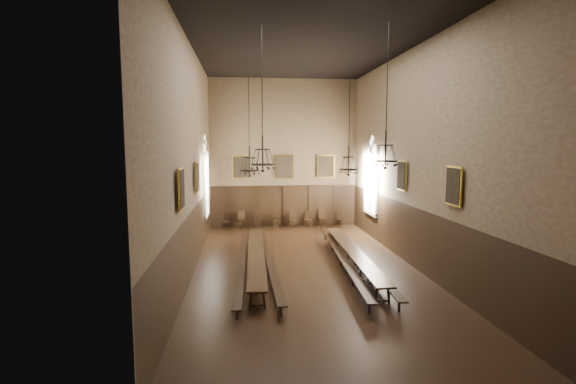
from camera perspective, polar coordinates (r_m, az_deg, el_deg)
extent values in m
cube|color=black|center=(17.38, 2.37, -10.42)|extent=(9.00, 18.00, 0.02)
cube|color=black|center=(17.09, 2.52, 19.91)|extent=(9.00, 18.00, 0.02)
cube|color=#836E51|center=(25.57, -0.58, 5.30)|extent=(9.00, 0.02, 9.00)
cube|color=#836E51|center=(7.85, 12.33, 2.30)|extent=(9.00, 0.02, 9.00)
cube|color=#836E51|center=(16.57, -13.21, 4.44)|extent=(0.02, 18.00, 9.00)
cube|color=#836E51|center=(17.87, 16.94, 4.47)|extent=(0.02, 18.00, 9.00)
cube|color=black|center=(17.10, -4.36, -8.30)|extent=(0.88, 9.18, 0.06)
cube|color=black|center=(17.60, 8.86, -7.96)|extent=(0.93, 9.09, 0.06)
cube|color=black|center=(16.89, -6.34, -9.43)|extent=(0.59, 9.94, 0.05)
cube|color=black|center=(17.17, -2.63, -9.08)|extent=(0.46, 10.24, 0.05)
cube|color=black|center=(17.67, 7.28, -8.62)|extent=(0.98, 10.69, 0.05)
cube|color=black|center=(17.83, 10.23, -8.58)|extent=(0.89, 10.37, 0.05)
cube|color=black|center=(25.35, -8.47, -4.03)|extent=(0.52, 0.52, 0.05)
cube|color=black|center=(25.48, -8.46, -3.42)|extent=(0.40, 0.17, 0.49)
cube|color=black|center=(25.37, -6.27, -3.87)|extent=(0.57, 0.57, 0.05)
cube|color=black|center=(25.52, -6.28, -3.19)|extent=(0.45, 0.18, 0.54)
cube|color=black|center=(25.42, -4.10, -3.81)|extent=(0.47, 0.47, 0.05)
cube|color=black|center=(25.57, -4.12, -3.13)|extent=(0.46, 0.05, 0.55)
cube|color=black|center=(25.43, -1.52, -3.88)|extent=(0.47, 0.47, 0.05)
cube|color=black|center=(25.57, -1.56, -3.24)|extent=(0.43, 0.09, 0.51)
cube|color=black|center=(25.53, 0.72, -3.89)|extent=(0.46, 0.46, 0.05)
cube|color=black|center=(25.66, 0.67, -3.30)|extent=(0.40, 0.10, 0.48)
cube|color=black|center=(25.66, 2.74, -3.81)|extent=(0.50, 0.50, 0.05)
cube|color=black|center=(25.79, 2.68, -3.20)|extent=(0.41, 0.14, 0.50)
cube|color=black|center=(25.90, 4.79, -3.65)|extent=(0.47, 0.47, 0.05)
cube|color=black|center=(26.04, 4.72, -2.99)|extent=(0.45, 0.06, 0.54)
cube|color=black|center=(26.09, 7.05, -3.75)|extent=(0.50, 0.50, 0.05)
cube|color=black|center=(26.21, 6.97, -3.18)|extent=(0.38, 0.17, 0.47)
cylinder|color=black|center=(19.18, -5.38, 12.29)|extent=(0.03, 0.03, 4.03)
torus|color=black|center=(19.12, -5.28, 2.92)|extent=(0.90, 0.90, 0.05)
torus|color=black|center=(19.09, -5.30, 4.67)|extent=(0.57, 0.57, 0.04)
cylinder|color=black|center=(19.10, -5.30, 4.35)|extent=(0.06, 0.06, 1.27)
cylinder|color=black|center=(19.35, 8.43, 12.24)|extent=(0.03, 0.03, 3.99)
torus|color=black|center=(19.29, 8.28, 3.06)|extent=(0.89, 0.89, 0.05)
torus|color=black|center=(19.26, 8.31, 4.77)|extent=(0.56, 0.56, 0.04)
cylinder|color=black|center=(19.27, 8.30, 4.46)|extent=(0.06, 0.06, 1.25)
cylinder|color=black|center=(14.47, -3.57, 14.96)|extent=(0.03, 0.03, 3.64)
torus|color=black|center=(14.34, -3.49, 3.78)|extent=(0.80, 0.80, 0.05)
torus|color=black|center=(14.32, -3.51, 5.85)|extent=(0.51, 0.51, 0.04)
cylinder|color=black|center=(14.32, -3.50, 5.47)|extent=(0.06, 0.06, 1.13)
cylinder|color=black|center=(14.54, 13.45, 15.07)|extent=(0.03, 0.03, 3.48)
torus|color=black|center=(14.38, 13.15, 4.14)|extent=(0.83, 0.83, 0.05)
torus|color=black|center=(14.37, 13.21, 6.26)|extent=(0.52, 0.52, 0.04)
cylinder|color=black|center=(14.37, 13.20, 5.88)|extent=(0.06, 0.06, 1.16)
cube|color=gold|center=(25.35, -6.42, 3.43)|extent=(1.10, 0.12, 1.40)
cube|color=black|center=(25.35, -6.42, 3.43)|extent=(0.98, 0.02, 1.28)
cube|color=gold|center=(25.47, -0.55, 3.49)|extent=(1.10, 0.12, 1.40)
cube|color=black|center=(25.47, -0.55, 3.49)|extent=(0.98, 0.02, 1.28)
cube|color=gold|center=(25.86, 5.20, 3.51)|extent=(1.10, 0.12, 1.40)
cube|color=black|center=(25.86, 5.20, 3.51)|extent=(0.98, 0.02, 1.28)
cube|color=gold|center=(17.59, -12.33, 1.96)|extent=(0.12, 1.00, 1.30)
cube|color=black|center=(17.59, -12.33, 1.96)|extent=(0.02, 0.88, 1.18)
cube|color=gold|center=(13.14, -14.41, 0.40)|extent=(0.12, 1.00, 1.30)
cube|color=black|center=(13.14, -14.41, 0.40)|extent=(0.02, 0.88, 1.18)
cube|color=gold|center=(18.79, 15.30, 2.16)|extent=(0.12, 1.00, 1.30)
cube|color=black|center=(18.79, 15.30, 2.16)|extent=(0.02, 0.88, 1.18)
cube|color=gold|center=(14.71, 21.70, 0.77)|extent=(0.12, 1.00, 1.30)
cube|color=black|center=(14.71, 21.70, 0.77)|extent=(0.02, 0.88, 1.18)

